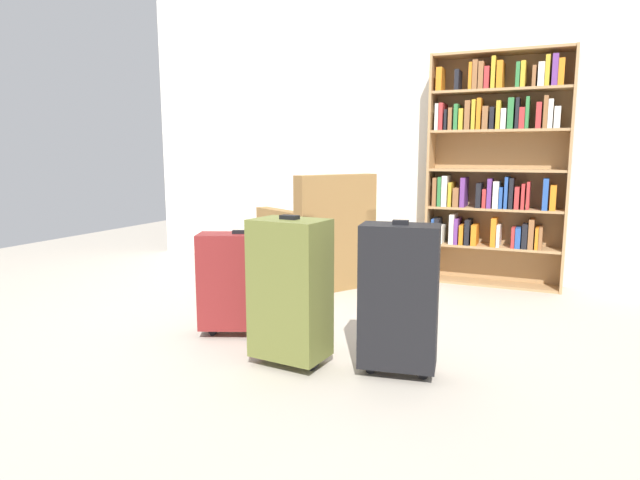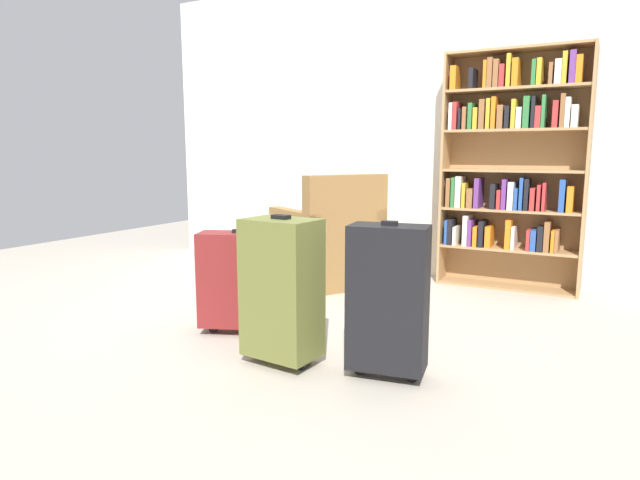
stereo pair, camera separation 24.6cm
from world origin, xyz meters
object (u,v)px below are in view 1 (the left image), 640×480
(armchair, at_px, (318,246))
(suitcase_black, at_px, (399,296))
(mug, at_px, (370,290))
(suitcase_dark_red, at_px, (240,281))
(bookshelf, at_px, (495,164))
(suitcase_olive, at_px, (290,289))

(armchair, height_order, suitcase_black, armchair)
(mug, relative_size, suitcase_dark_red, 0.19)
(bookshelf, bearing_deg, mug, -135.44)
(bookshelf, height_order, suitcase_black, bookshelf)
(bookshelf, height_order, suitcase_olive, bookshelf)
(mug, relative_size, suitcase_olive, 0.16)
(bookshelf, relative_size, armchair, 1.90)
(mug, xyz_separation_m, suitcase_olive, (0.06, -1.43, 0.35))
(armchair, bearing_deg, mug, -20.55)
(mug, distance_m, suitcase_black, 1.50)
(bookshelf, relative_size, suitcase_black, 2.43)
(bookshelf, relative_size, suitcase_olive, 2.40)
(armchair, bearing_deg, suitcase_dark_red, -85.95)
(armchair, xyz_separation_m, mug, (0.51, -0.19, -0.27))
(bookshelf, distance_m, suitcase_olive, 2.38)
(armchair, xyz_separation_m, suitcase_black, (1.10, -1.53, 0.07))
(armchair, relative_size, suitcase_black, 1.28)
(bookshelf, bearing_deg, suitcase_dark_red, -122.09)
(suitcase_black, bearing_deg, mug, 113.62)
(suitcase_olive, relative_size, suitcase_dark_red, 1.22)
(armchair, distance_m, suitcase_olive, 1.72)
(suitcase_black, bearing_deg, bookshelf, 84.85)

